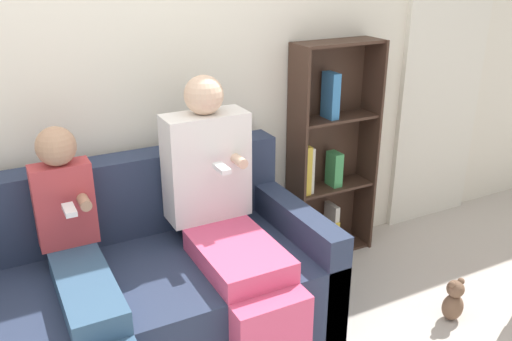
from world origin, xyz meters
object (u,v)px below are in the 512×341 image
at_px(couch, 135,295).
at_px(adult_seated, 226,215).
at_px(child_seated, 83,273).
at_px(bookshelf, 327,156).
at_px(teddy_bear, 454,301).

distance_m(couch, adult_seated, 0.61).
height_order(adult_seated, child_seated, adult_seated).
xyz_separation_m(adult_seated, bookshelf, (0.94, 0.48, -0.01)).
bearing_deg(adult_seated, couch, 168.10).
height_order(couch, teddy_bear, couch).
bearing_deg(teddy_bear, couch, 159.61).
bearing_deg(teddy_bear, adult_seated, 156.37).
bearing_deg(teddy_bear, child_seated, 166.42).
height_order(couch, adult_seated, adult_seated).
bearing_deg(adult_seated, teddy_bear, -23.63).
xyz_separation_m(adult_seated, teddy_bear, (1.14, -0.50, -0.57)).
distance_m(couch, bookshelf, 1.50).
distance_m(couch, child_seated, 0.41).
height_order(bookshelf, teddy_bear, bookshelf).
bearing_deg(adult_seated, bookshelf, 27.12).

